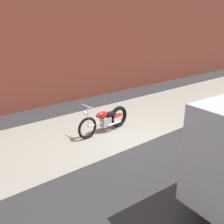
% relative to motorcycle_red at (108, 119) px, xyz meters
% --- Properties ---
extents(ground_plane, '(80.00, 80.00, 0.00)m').
position_rel_motorcycle_red_xyz_m(ground_plane, '(0.19, -1.33, -0.40)').
color(ground_plane, '#2D2D30').
extents(sidewalk_slab, '(36.00, 3.50, 0.01)m').
position_rel_motorcycle_red_xyz_m(sidewalk_slab, '(0.19, 0.42, -0.40)').
color(sidewalk_slab, gray).
rests_on(sidewalk_slab, ground).
extents(brick_building_wall, '(36.00, 0.50, 6.38)m').
position_rel_motorcycle_red_xyz_m(brick_building_wall, '(0.19, 3.87, 2.79)').
color(brick_building_wall, brown).
rests_on(brick_building_wall, ground).
extents(motorcycle_red, '(2.01, 0.58, 1.03)m').
position_rel_motorcycle_red_xyz_m(motorcycle_red, '(0.00, 0.00, 0.00)').
color(motorcycle_red, black).
rests_on(motorcycle_red, ground).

